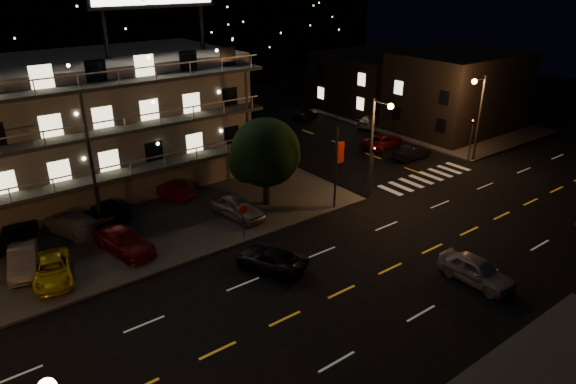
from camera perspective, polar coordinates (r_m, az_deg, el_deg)
ground at (r=30.76m, az=8.74°, el=-9.63°), size 140.00×140.00×0.00m
curb_nw at (r=41.27m, az=-26.89°, el=-2.92°), size 44.00×24.00×0.15m
curb_ne at (r=63.91m, az=14.98°, el=7.70°), size 16.00×24.00×0.15m
motel at (r=43.80m, az=-24.09°, el=6.49°), size 28.00×13.80×18.10m
side_bldg_front at (r=60.65m, az=18.36°, el=10.56°), size 14.06×10.00×8.50m
side_bldg_back at (r=68.14m, az=9.95°, el=12.07°), size 14.06×12.00×7.00m
streetlight_nc at (r=39.25m, az=9.68°, el=5.83°), size 0.44×1.92×8.00m
streetlight_ne at (r=49.97m, az=20.37°, el=8.53°), size 1.92×0.44×8.00m
signal_nw at (r=40.73m, az=9.37°, el=2.95°), size 0.20×0.27×4.60m
signal_ne at (r=50.57m, az=19.71°, el=5.96°), size 0.27×0.20×4.60m
banner_north at (r=37.77m, az=5.43°, el=2.89°), size 0.83×0.16×6.40m
stop_sign at (r=34.04m, az=-5.01°, el=-2.65°), size 0.91×0.11×2.61m
tree at (r=37.86m, az=-2.57°, el=4.20°), size 5.35×5.15×6.74m
lot_car_1 at (r=34.39m, az=-27.36°, el=-6.78°), size 2.44×4.50×1.41m
lot_car_2 at (r=32.82m, az=-24.71°, el=-7.86°), size 3.01×4.84×1.25m
lot_car_3 at (r=34.23m, az=-17.79°, el=-5.22°), size 3.06×5.27×1.43m
lot_car_4 at (r=37.15m, az=-5.62°, el=-1.69°), size 2.51×4.73×1.53m
lot_car_6 at (r=37.92m, az=-27.87°, el=-4.16°), size 3.51×5.17×1.32m
lot_car_7 at (r=37.73m, az=-22.88°, el=-3.21°), size 3.76×5.44×1.46m
lot_car_8 at (r=39.26m, az=-19.37°, el=-1.72°), size 2.46×4.15×1.32m
lot_car_9 at (r=41.20m, az=-12.95°, el=0.25°), size 2.84×4.22×1.31m
side_car_0 at (r=50.25m, az=13.60°, el=4.28°), size 4.04×1.61×1.31m
side_car_1 at (r=53.01m, az=10.53°, el=5.62°), size 5.42×3.25×1.41m
side_car_2 at (r=60.18m, az=9.20°, el=7.80°), size 4.72×3.01×1.27m
side_car_3 at (r=62.32m, az=2.07°, el=8.63°), size 3.99×2.64×1.26m
road_car_east at (r=31.76m, az=20.20°, el=-8.16°), size 1.83×4.51×1.54m
road_car_west at (r=31.20m, az=-2.02°, el=-7.44°), size 3.76×5.02×1.27m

